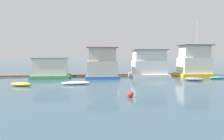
{
  "coord_description": "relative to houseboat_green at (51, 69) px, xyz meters",
  "views": [
    {
      "loc": [
        -3.4,
        -29.64,
        4.04
      ],
      "look_at": [
        0.0,
        -1.0,
        1.4
      ],
      "focal_mm": 28.0,
      "sensor_mm": 36.0,
      "label": 1
    }
  ],
  "objects": [
    {
      "name": "mooring_post_near_right",
      "position": [
        2.09,
        1.85,
        -0.57
      ],
      "size": [
        0.25,
        0.25,
        2.09
      ],
      "primitive_type": "cylinder",
      "color": "brown",
      "rests_on": "ground_plane"
    },
    {
      "name": "houseboat_green",
      "position": [
        0.0,
        0.0,
        0.0
      ],
      "size": [
        6.16,
        3.71,
        3.46
      ],
      "color": "#4C9360",
      "rests_on": "ground_plane"
    },
    {
      "name": "ground_plane",
      "position": [
        10.1,
        -0.41,
        -1.62
      ],
      "size": [
        200.0,
        200.0,
        0.0
      ],
      "primitive_type": "plane",
      "color": "#385160"
    },
    {
      "name": "buoy_red",
      "position": [
        10.29,
        -14.36,
        -1.32
      ],
      "size": [
        0.61,
        0.61,
        0.61
      ],
      "primitive_type": "sphere",
      "color": "red",
      "rests_on": "ground_plane"
    },
    {
      "name": "houseboat_yellow",
      "position": [
        25.13,
        -0.58,
        0.92
      ],
      "size": [
        6.09,
        3.83,
        9.76
      ],
      "color": "gold",
      "rests_on": "ground_plane"
    },
    {
      "name": "mooring_post_near_left",
      "position": [
        15.51,
        1.85,
        -0.84
      ],
      "size": [
        0.24,
        0.24,
        1.56
      ],
      "primitive_type": "cylinder",
      "color": "#846B4C",
      "rests_on": "ground_plane"
    },
    {
      "name": "houseboat_blue",
      "position": [
        8.5,
        -0.98,
        0.74
      ],
      "size": [
        5.46,
        3.61,
        7.22
      ],
      "color": "#3866B7",
      "rests_on": "ground_plane"
    },
    {
      "name": "mooring_post_centre",
      "position": [
        24.39,
        1.85,
        -0.7
      ],
      "size": [
        0.28,
        0.28,
        1.84
      ],
      "primitive_type": "cylinder",
      "color": "brown",
      "rests_on": "ground_plane"
    },
    {
      "name": "dinghy_grey",
      "position": [
        22.18,
        -5.44,
        -1.35
      ],
      "size": [
        2.98,
        1.94,
        0.52
      ],
      "color": "gray",
      "rests_on": "ground_plane"
    },
    {
      "name": "houseboat_white",
      "position": [
        16.81,
        -0.32,
        0.6
      ],
      "size": [
        6.56,
        3.92,
        4.85
      ],
      "color": "white",
      "rests_on": "ground_plane"
    },
    {
      "name": "dinghy_yellow",
      "position": [
        -2.23,
        -6.85,
        -1.39
      ],
      "size": [
        3.0,
        1.91,
        0.46
      ],
      "color": "yellow",
      "rests_on": "ground_plane"
    },
    {
      "name": "dinghy_teal",
      "position": [
        27.28,
        -3.92,
        -1.43
      ],
      "size": [
        3.2,
        1.27,
        0.37
      ],
      "color": "teal",
      "rests_on": "ground_plane"
    },
    {
      "name": "dinghy_white",
      "position": [
        4.62,
        -6.68,
        -1.4
      ],
      "size": [
        3.85,
        1.06,
        0.43
      ],
      "color": "white",
      "rests_on": "ground_plane"
    },
    {
      "name": "dock_walkway",
      "position": [
        10.1,
        3.04,
        -1.47
      ],
      "size": [
        42.4,
        1.89,
        0.3
      ],
      "primitive_type": "cube",
      "color": "brown",
      "rests_on": "ground_plane"
    }
  ]
}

